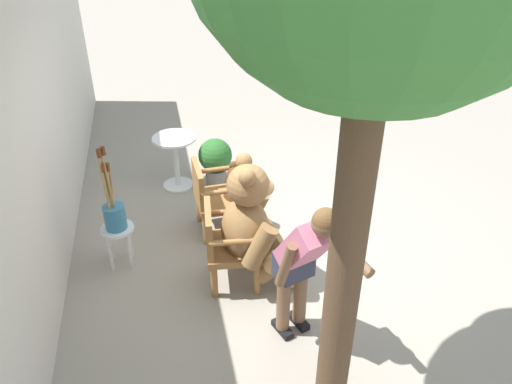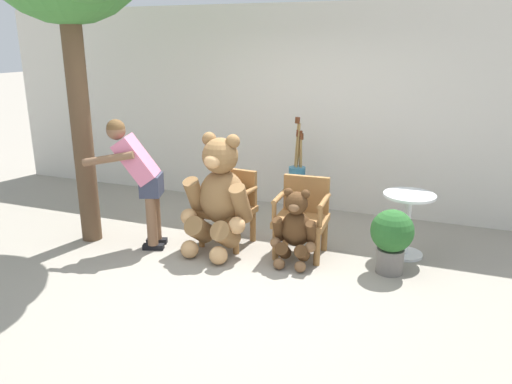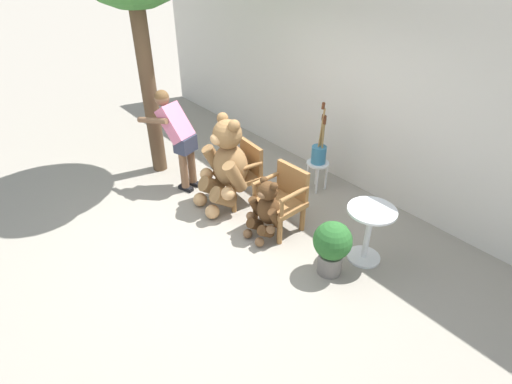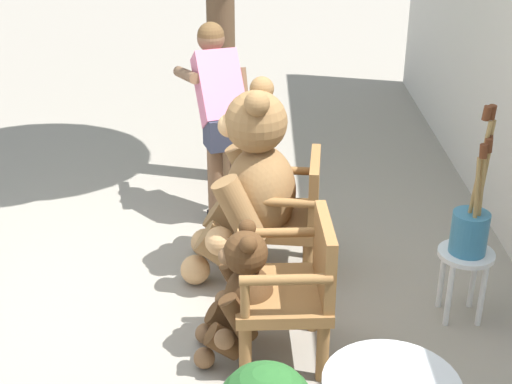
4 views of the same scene
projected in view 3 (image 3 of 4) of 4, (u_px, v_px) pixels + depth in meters
ground_plane at (220, 231)px, 5.32m from camera, size 60.00×60.00×0.00m
back_wall at (350, 91)px, 5.84m from camera, size 10.00×0.16×2.80m
wooden_chair_left at (241, 171)px, 5.74m from camera, size 0.61×0.57×0.86m
wooden_chair_right at (283, 198)px, 5.15m from camera, size 0.58×0.55×0.86m
teddy_bear_large at (226, 164)px, 5.50m from camera, size 0.82×0.80×1.35m
teddy_bear_small at (266, 209)px, 5.03m from camera, size 0.49×0.47×0.83m
person_visitor at (177, 133)px, 5.83m from camera, size 0.76×0.65×1.49m
white_stool at (317, 169)px, 6.03m from camera, size 0.34×0.34×0.46m
brush_bucket at (319, 150)px, 5.86m from camera, size 0.22×0.22×0.92m
round_side_table at (369, 229)px, 4.62m from camera, size 0.56×0.56×0.72m
potted_plant at (332, 245)px, 4.46m from camera, size 0.44×0.44×0.68m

